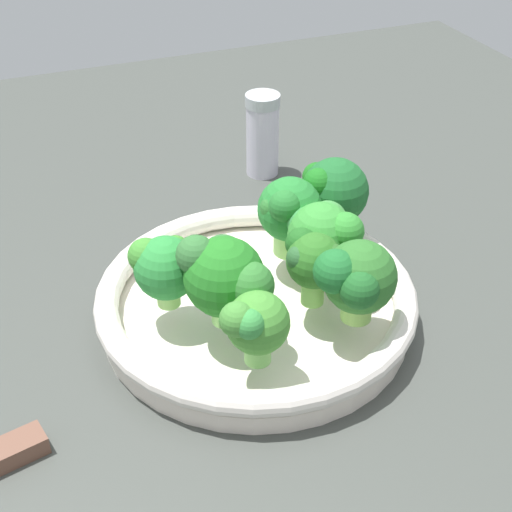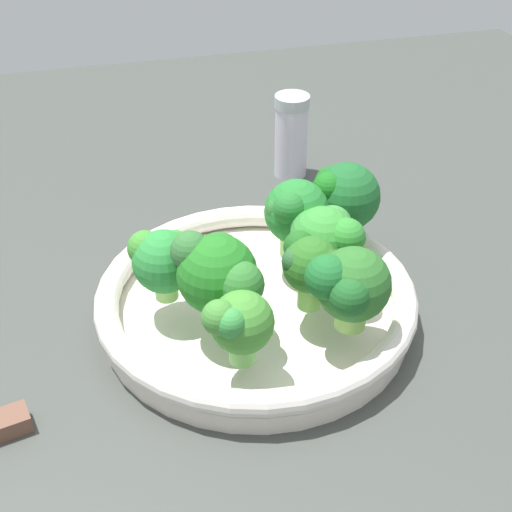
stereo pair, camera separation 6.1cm
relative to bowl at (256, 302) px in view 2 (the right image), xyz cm
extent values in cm
cube|color=#40443F|center=(2.69, -1.28, -3.20)|extent=(130.00, 130.00, 2.50)
cylinder|color=white|center=(0.00, 0.00, -1.09)|extent=(26.60, 26.60, 1.72)
torus|color=silver|center=(0.00, 0.00, 0.82)|extent=(27.71, 27.71, 2.10)
cylinder|color=#90DA6F|center=(4.02, 3.47, 3.01)|extent=(2.22, 2.22, 2.27)
sphere|color=#217320|center=(4.02, 3.47, 6.21)|extent=(6.35, 6.35, 6.35)
sphere|color=#2E722C|center=(2.88, 5.62, 6.56)|extent=(3.67, 3.67, 3.67)
sphere|color=#316C32|center=(5.80, 2.24, 7.92)|extent=(3.16, 3.16, 3.16)
sphere|color=#2E6A31|center=(3.41, 1.54, 6.59)|extent=(3.75, 3.75, 3.75)
cylinder|color=#78C35D|center=(3.33, 8.70, 2.92)|extent=(2.02, 2.02, 2.09)
sphere|color=#428B32|center=(3.33, 8.70, 5.51)|extent=(4.75, 4.75, 4.75)
sphere|color=#358C3D|center=(4.44, 9.90, 6.67)|extent=(2.22, 2.22, 2.22)
sphere|color=#418634|center=(5.08, 9.17, 6.72)|extent=(2.61, 2.61, 2.61)
cylinder|color=#7FC156|center=(-3.46, 3.86, 3.20)|extent=(1.91, 1.91, 2.66)
sphere|color=#2B6822|center=(-3.46, 3.86, 6.02)|extent=(4.59, 4.59, 4.59)
sphere|color=#1E5B1E|center=(-2.98, 2.37, 6.86)|extent=(2.64, 2.64, 2.64)
sphere|color=#275621|center=(-4.56, 4.86, 6.50)|extent=(2.56, 2.56, 2.56)
sphere|color=#29592C|center=(-2.10, 3.89, 6.66)|extent=(2.09, 2.09, 2.09)
cylinder|color=#9BDA6F|center=(-4.61, -3.54, 3.19)|extent=(2.80, 2.80, 2.64)
sphere|color=#24792F|center=(-4.61, -3.54, 6.37)|extent=(5.74, 5.74, 5.74)
sphere|color=#2D7721|center=(-5.23, -5.42, 6.69)|extent=(2.48, 2.48, 2.48)
sphere|color=#2C702D|center=(-2.92, -3.31, 7.02)|extent=(2.33, 2.33, 2.33)
sphere|color=#246F2B|center=(-3.48, -2.15, 7.70)|extent=(2.81, 2.81, 2.81)
cylinder|color=#8DC35B|center=(-5.85, 6.99, 2.94)|extent=(2.50, 2.50, 2.14)
sphere|color=#2C6A28|center=(-5.85, 6.99, 5.93)|extent=(5.89, 5.89, 5.89)
sphere|color=#1D5A23|center=(-4.74, 8.95, 6.43)|extent=(3.08, 3.08, 3.08)
sphere|color=#1D662B|center=(-3.68, 7.03, 7.05)|extent=(3.50, 3.50, 3.50)
cylinder|color=#88C968|center=(-9.63, -4.76, 3.16)|extent=(2.49, 2.49, 2.58)
sphere|color=#1C5E29|center=(-9.63, -4.76, 6.45)|extent=(6.16, 6.16, 6.16)
sphere|color=#196419|center=(-8.91, -7.13, 6.87)|extent=(2.73, 2.73, 2.73)
sphere|color=#1A691C|center=(-7.69, -4.42, 7.87)|extent=(2.73, 2.73, 2.73)
cylinder|color=#99D66D|center=(7.61, -0.30, 2.82)|extent=(1.94, 1.94, 1.90)
sphere|color=#2B8839|center=(7.61, -0.30, 5.48)|extent=(5.25, 5.25, 5.25)
sphere|color=#39882C|center=(6.47, -1.26, 6.47)|extent=(2.15, 2.15, 2.15)
sphere|color=#3C8A2F|center=(8.93, -1.34, 6.38)|extent=(2.94, 2.94, 2.94)
cylinder|color=#94CE57|center=(-5.58, 0.71, 3.01)|extent=(2.06, 2.06, 2.27)
sphere|color=#368C34|center=(-5.58, 0.71, 5.99)|extent=(5.68, 5.68, 5.68)
sphere|color=#3D883E|center=(-6.89, -0.75, 6.34)|extent=(3.39, 3.39, 3.39)
sphere|color=#30872F|center=(-6.97, 2.25, 7.02)|extent=(3.20, 3.20, 3.20)
sphere|color=#31823C|center=(-4.56, -0.68, 6.59)|extent=(2.80, 2.80, 2.80)
cylinder|color=silver|center=(-10.68, -24.75, 2.27)|extent=(3.76, 3.76, 8.45)
cylinder|color=#B3BABF|center=(-10.68, -24.75, 7.16)|extent=(3.94, 3.94, 1.31)
camera|label=1|loc=(18.56, 46.52, 40.01)|focal=51.71mm
camera|label=2|loc=(12.76, 48.43, 40.01)|focal=51.71mm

